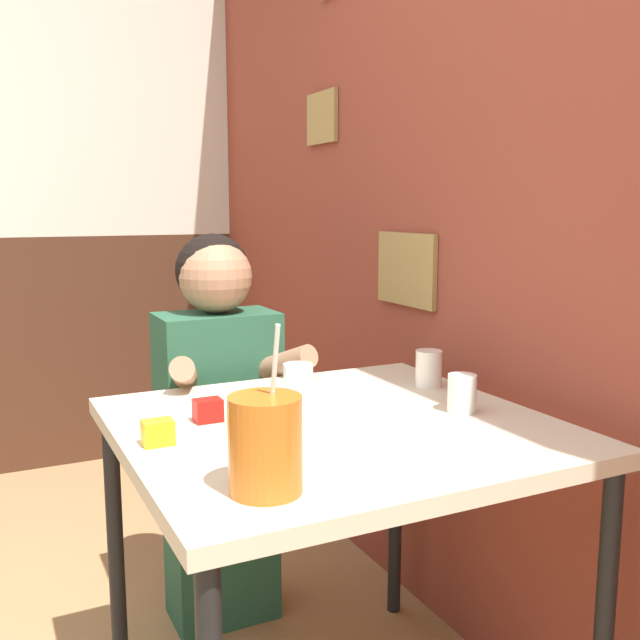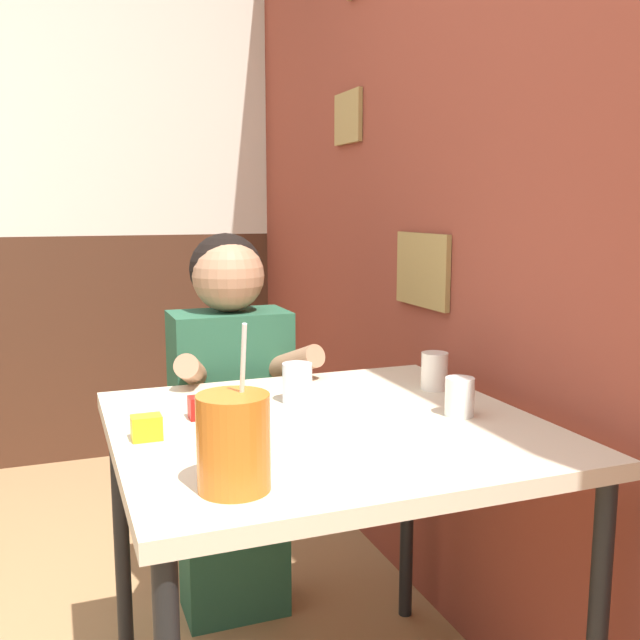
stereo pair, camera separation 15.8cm
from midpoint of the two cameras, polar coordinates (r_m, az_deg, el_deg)
name	(u,v)px [view 1 (the left image)]	position (r m, az deg, el deg)	size (l,w,h in m)	color
brick_wall_right	(349,175)	(2.59, 0.59, 11.56)	(0.08, 4.46, 2.70)	brown
main_table	(335,453)	(1.59, -1.71, -10.65)	(0.91, 0.87, 0.77)	beige
person_seated	(219,420)	(2.14, -10.23, -7.87)	(0.42, 0.41, 1.16)	#235138
cocktail_pitcher	(265,444)	(1.19, -8.28, -9.88)	(0.12, 0.12, 0.28)	#C6661E
glass_near_pitcher	(298,383)	(1.71, -4.43, -5.11)	(0.07, 0.07, 0.10)	silver
glass_center	(462,393)	(1.65, 8.60, -5.85)	(0.07, 0.07, 0.09)	silver
glass_far_side	(429,369)	(1.87, 6.29, -3.91)	(0.07, 0.07, 0.10)	silver
condiment_ketchup	(208,410)	(1.60, -11.80, -7.12)	(0.06, 0.04, 0.05)	#B7140F
condiment_mustard	(158,432)	(1.47, -15.92, -8.70)	(0.06, 0.04, 0.05)	yellow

